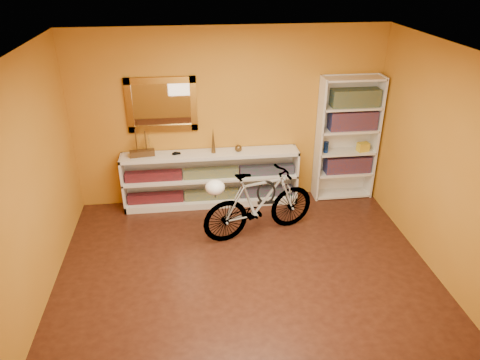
{
  "coord_description": "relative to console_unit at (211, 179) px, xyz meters",
  "views": [
    {
      "loc": [
        -0.59,
        -4.16,
        3.44
      ],
      "look_at": [
        0.0,
        0.7,
        0.95
      ],
      "focal_mm": 33.42,
      "sensor_mm": 36.0,
      "label": 1
    }
  ],
  "objects": [
    {
      "name": "bronze_ornament",
      "position": [
        0.05,
        0.0,
        0.61
      ],
      "size": [
        0.07,
        0.07,
        0.38
      ],
      "primitive_type": "cone",
      "color": "brown",
      "rests_on": "console_unit"
    },
    {
      "name": "console_unit",
      "position": [
        0.0,
        0.0,
        0.0
      ],
      "size": [
        2.6,
        0.35,
        0.85
      ],
      "primitive_type": null,
      "color": "silver",
      "rests_on": "floor"
    },
    {
      "name": "back_wall",
      "position": [
        0.3,
        0.19,
        0.88
      ],
      "size": [
        4.5,
        0.01,
        2.6
      ],
      "primitive_type": "cube",
      "color": "#B9731B",
      "rests_on": "ground"
    },
    {
      "name": "u_lock",
      "position": [
        0.68,
        -0.87,
        0.19
      ],
      "size": [
        0.25,
        0.03,
        0.25
      ],
      "primitive_type": "torus",
      "rotation": [
        1.57,
        0.0,
        0.0
      ],
      "color": "black",
      "rests_on": "bicycle"
    },
    {
      "name": "book_row_c",
      "position": [
        2.11,
        0.03,
        1.16
      ],
      "size": [
        0.7,
        0.22,
        0.25
      ],
      "primitive_type": "cube",
      "color": "navy",
      "rests_on": "bookcase"
    },
    {
      "name": "helmet",
      "position": [
        -0.01,
        -1.06,
        0.41
      ],
      "size": [
        0.25,
        0.24,
        0.19
      ],
      "primitive_type": "ellipsoid",
      "color": "white",
      "rests_on": "bicycle"
    },
    {
      "name": "ceiling",
      "position": [
        0.3,
        -1.81,
        2.18
      ],
      "size": [
        4.5,
        4.0,
        0.01
      ],
      "primitive_type": "cube",
      "color": "silver",
      "rests_on": "ground"
    },
    {
      "name": "red_tin",
      "position": [
        1.86,
        0.06,
        1.13
      ],
      "size": [
        0.17,
        0.17,
        0.18
      ],
      "primitive_type": "cube",
      "rotation": [
        0.0,
        0.0,
        -0.3
      ],
      "color": "maroon",
      "rests_on": "bookcase"
    },
    {
      "name": "gilt_mirror",
      "position": [
        -0.65,
        0.15,
        1.12
      ],
      "size": [
        0.98,
        0.06,
        0.78
      ],
      "primitive_type": "cube",
      "color": "#8D5C19",
      "rests_on": "back_wall"
    },
    {
      "name": "decorative_orb",
      "position": [
        0.41,
        0.0,
        0.48
      ],
      "size": [
        0.1,
        0.1,
        0.1
      ],
      "primitive_type": "sphere",
      "color": "brown",
      "rests_on": "console_unit"
    },
    {
      "name": "yellow_bag",
      "position": [
        2.31,
        -0.01,
        0.41
      ],
      "size": [
        0.19,
        0.14,
        0.13
      ],
      "primitive_type": "cube",
      "rotation": [
        0.0,
        0.0,
        0.19
      ],
      "color": "gold",
      "rests_on": "bookcase"
    },
    {
      "name": "travel_mug",
      "position": [
        1.74,
        0.01,
        0.42
      ],
      "size": [
        0.07,
        0.07,
        0.17
      ],
      "primitive_type": "cylinder",
      "color": "navy",
      "rests_on": "bookcase"
    },
    {
      "name": "floor",
      "position": [
        0.3,
        -1.81,
        -0.43
      ],
      "size": [
        4.5,
        4.0,
        0.01
      ],
      "primitive_type": "cube",
      "color": "black",
      "rests_on": "ground"
    },
    {
      "name": "toy_car",
      "position": [
        -0.49,
        0.0,
        0.43
      ],
      "size": [
        0.0,
        0.0,
        0.0
      ],
      "primitive_type": "imported",
      "rotation": [
        0.0,
        0.0,
        1.82
      ],
      "color": "black",
      "rests_on": "console_unit"
    },
    {
      "name": "bookcase",
      "position": [
        2.06,
        0.03,
        0.52
      ],
      "size": [
        0.9,
        0.3,
        1.9
      ],
      "primitive_type": null,
      "color": "silver",
      "rests_on": "floor"
    },
    {
      "name": "model_ship",
      "position": [
        -0.97,
        0.0,
        0.63
      ],
      "size": [
        0.36,
        0.18,
        0.42
      ],
      "primitive_type": null,
      "rotation": [
        0.0,
        0.0,
        0.13
      ],
      "color": "#3A2410",
      "rests_on": "console_unit"
    },
    {
      "name": "left_wall",
      "position": [
        -1.95,
        -1.81,
        0.88
      ],
      "size": [
        0.01,
        4.0,
        2.6
      ],
      "primitive_type": "cube",
      "color": "#B9731B",
      "rests_on": "ground"
    },
    {
      "name": "book_row_b",
      "position": [
        2.11,
        0.03,
        0.83
      ],
      "size": [
        0.7,
        0.22,
        0.28
      ],
      "primitive_type": "cube",
      "color": "maroon",
      "rests_on": "bookcase"
    },
    {
      "name": "wall_socket",
      "position": [
        1.2,
        0.17,
        -0.17
      ],
      "size": [
        0.09,
        0.02,
        0.09
      ],
      "primitive_type": "cube",
      "color": "silver",
      "rests_on": "back_wall"
    },
    {
      "name": "book_row_a",
      "position": [
        2.11,
        0.03,
        0.12
      ],
      "size": [
        0.7,
        0.22,
        0.26
      ],
      "primitive_type": "cube",
      "color": "maroon",
      "rests_on": "bookcase"
    },
    {
      "name": "right_wall",
      "position": [
        2.56,
        -1.81,
        0.88
      ],
      "size": [
        0.01,
        4.0,
        2.6
      ],
      "primitive_type": "cube",
      "color": "#B9731B",
      "rests_on": "ground"
    },
    {
      "name": "cd_row_lower",
      "position": [
        0.0,
        -0.02,
        -0.26
      ],
      "size": [
        2.5,
        0.13,
        0.14
      ],
      "primitive_type": "cube",
      "color": "black",
      "rests_on": "console_unit"
    },
    {
      "name": "bicycle",
      "position": [
        0.59,
        -0.89,
        0.05
      ],
      "size": [
        0.84,
        1.67,
        0.95
      ],
      "primitive_type": "imported",
      "rotation": [
        0.0,
        0.0,
        1.85
      ],
      "color": "silver",
      "rests_on": "floor"
    },
    {
      "name": "cd_row_upper",
      "position": [
        0.0,
        -0.02,
        0.11
      ],
      "size": [
        2.5,
        0.13,
        0.14
      ],
      "primitive_type": "cube",
      "color": "navy",
      "rests_on": "console_unit"
    }
  ]
}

